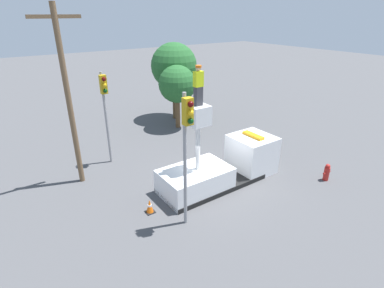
% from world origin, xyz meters
% --- Properties ---
extents(ground_plane, '(120.00, 120.00, 0.00)m').
position_xyz_m(ground_plane, '(0.00, 0.00, 0.00)').
color(ground_plane, '#4C4C4F').
extents(bucket_truck, '(6.62, 2.23, 4.43)m').
position_xyz_m(bucket_truck, '(0.71, 0.00, 0.85)').
color(bucket_truck, black).
rests_on(bucket_truck, ground).
extents(worker, '(0.40, 0.26, 1.75)m').
position_xyz_m(worker, '(-0.92, 0.00, 5.31)').
color(worker, '#38383D').
rests_on(worker, bucket_truck).
extents(traffic_light_pole, '(0.34, 0.57, 5.64)m').
position_xyz_m(traffic_light_pole, '(-2.78, -1.85, 3.98)').
color(traffic_light_pole, gray).
rests_on(traffic_light_pole, ground).
extents(traffic_light_across, '(0.34, 0.57, 5.34)m').
position_xyz_m(traffic_light_across, '(-3.28, 5.41, 3.78)').
color(traffic_light_across, gray).
rests_on(traffic_light_across, ground).
extents(fire_hydrant, '(0.53, 0.29, 0.94)m').
position_xyz_m(fire_hydrant, '(5.30, -3.06, 0.46)').
color(fire_hydrant, '#B2231E').
rests_on(fire_hydrant, ground).
extents(traffic_cone_rear, '(0.40, 0.40, 0.65)m').
position_xyz_m(traffic_cone_rear, '(-3.70, -0.21, 0.31)').
color(traffic_cone_rear, black).
rests_on(traffic_cone_rear, ground).
extents(tree_left_bg, '(2.75, 2.75, 4.74)m').
position_xyz_m(tree_left_bg, '(3.16, 8.22, 3.33)').
color(tree_left_bg, brown).
rests_on(tree_left_bg, ground).
extents(tree_right_bg, '(3.63, 3.63, 6.12)m').
position_xyz_m(tree_right_bg, '(4.14, 10.20, 4.29)').
color(tree_right_bg, brown).
rests_on(tree_right_bg, ground).
extents(utility_pole, '(2.20, 0.26, 8.64)m').
position_xyz_m(utility_pole, '(-5.36, 4.31, 4.65)').
color(utility_pole, brown).
rests_on(utility_pole, ground).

